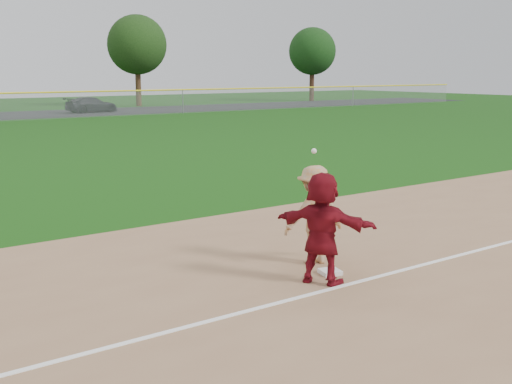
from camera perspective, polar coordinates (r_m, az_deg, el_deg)
ground at (r=11.50m, az=4.41°, el=-7.52°), size 160.00×160.00×0.00m
foul_line at (r=10.92m, az=7.14°, el=-8.43°), size 60.00×0.10×0.01m
first_base at (r=11.61m, az=6.59°, el=-7.07°), size 0.42×0.42×0.08m
base_runner at (r=10.90m, az=5.92°, el=-3.19°), size 1.33×1.84×1.92m
car_right at (r=58.15m, az=-14.41°, el=7.53°), size 4.78×2.42×1.33m
first_base_play at (r=12.02m, az=5.23°, el=-2.03°), size 1.31×0.91×2.24m
tree_3 at (r=67.73m, az=-10.54°, el=12.74°), size 6.00×6.00×9.19m
tree_4 at (r=78.46m, az=5.02°, el=12.35°), size 5.60×5.60×8.67m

